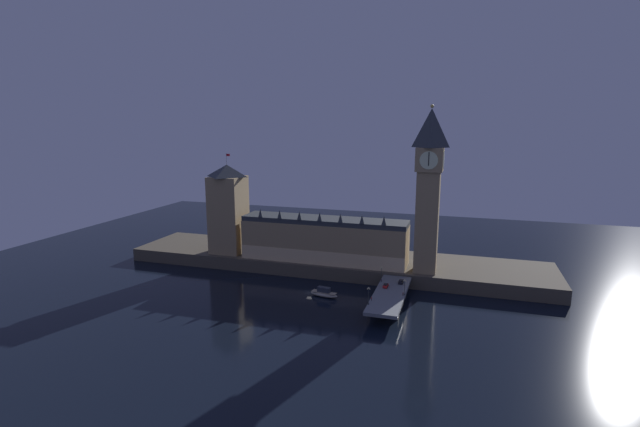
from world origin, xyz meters
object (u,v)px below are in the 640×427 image
street_lamp_near (369,294)px  victoria_tower (228,209)px  clock_tower (429,186)px  street_lamp_mid (405,285)px  car_southbound_trail (401,282)px  pedestrian_far_rail (381,280)px  pedestrian_near_rail (372,299)px  car_northbound_lead (386,286)px  boat_upstream (324,293)px  street_lamp_far (382,272)px  pedestrian_mid_walk (403,294)px

street_lamp_near → victoria_tower: bearing=150.3°
clock_tower → street_lamp_mid: bearing=-100.0°
car_southbound_trail → pedestrian_far_rail: bearing=-171.8°
pedestrian_far_rail → victoria_tower: bearing=165.6°
pedestrian_near_rail → pedestrian_far_rail: size_ratio=0.96×
car_northbound_lead → pedestrian_near_rail: 17.40m
pedestrian_far_rail → boat_upstream: bearing=-156.2°
clock_tower → street_lamp_far: 44.87m
victoria_tower → boat_upstream: bearing=-27.3°
street_lamp_near → street_lamp_far: 29.44m
clock_tower → pedestrian_near_rail: bearing=-112.4°
clock_tower → pedestrian_mid_walk: 52.88m
street_lamp_near → street_lamp_mid: (12.15, 14.72, -0.26)m
car_northbound_lead → pedestrian_mid_walk: 11.84m
car_southbound_trail → pedestrian_near_rail: (-8.51, -24.11, 0.14)m
car_northbound_lead → boat_upstream: size_ratio=0.34×
car_northbound_lead → pedestrian_near_rail: pedestrian_near_rail is taller
victoria_tower → car_southbound_trail: 101.15m
car_northbound_lead → pedestrian_mid_walk: size_ratio=2.69×
street_lamp_mid → street_lamp_far: bearing=129.5°
victoria_tower → street_lamp_far: (87.05, -20.18, -20.52)m
victoria_tower → clock_tower: bearing=-1.8°
car_northbound_lead → street_lamp_far: street_lamp_far is taller
car_southbound_trail → pedestrian_near_rail: 25.57m
pedestrian_far_rail → street_lamp_far: street_lamp_far is taller
victoria_tower → car_southbound_trail: bearing=-12.5°
pedestrian_near_rail → pedestrian_far_rail: pedestrian_far_rail is taller
pedestrian_mid_walk → street_lamp_near: 18.06m
street_lamp_far → clock_tower: bearing=43.6°
street_lamp_mid → pedestrian_far_rail: bearing=133.3°
pedestrian_mid_walk → street_lamp_near: (-11.75, -13.26, 3.50)m
pedestrian_mid_walk → street_lamp_near: street_lamp_near is taller
pedestrian_near_rail → street_lamp_far: 25.34m
clock_tower → pedestrian_far_rail: 48.31m
street_lamp_mid → street_lamp_far: (-12.15, 14.72, -0.01)m
street_lamp_near → pedestrian_far_rail: bearing=89.2°
victoria_tower → boat_upstream: 77.33m
street_lamp_far → boat_upstream: size_ratio=0.50×
car_southbound_trail → boat_upstream: (-32.17, -11.68, -4.88)m
car_northbound_lead → street_lamp_mid: 11.72m
clock_tower → victoria_tower: size_ratio=1.44×
car_southbound_trail → street_lamp_mid: bearing=-76.7°
street_lamp_near → boat_upstream: 29.91m
car_southbound_trail → pedestrian_far_rail: (-8.51, -1.22, 0.18)m
victoria_tower → pedestrian_far_rail: victoria_tower is taller
street_lamp_near → street_lamp_far: street_lamp_near is taller
pedestrian_mid_walk → pedestrian_far_rail: pedestrian_mid_walk is taller
car_northbound_lead → boat_upstream: (-26.50, -4.74, -4.82)m
victoria_tower → pedestrian_far_rail: size_ratio=31.81×
car_northbound_lead → street_lamp_near: bearing=-98.6°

